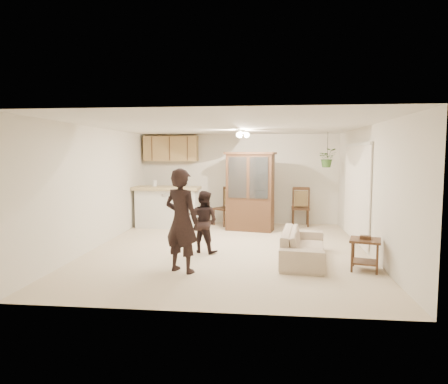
# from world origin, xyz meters

# --- Properties ---
(floor) EXTENTS (6.50, 6.50, 0.00)m
(floor) POSITION_xyz_m (0.00, 0.00, 0.00)
(floor) COLOR beige
(floor) RESTS_ON ground
(ceiling) EXTENTS (5.50, 6.50, 0.02)m
(ceiling) POSITION_xyz_m (0.00, 0.00, 2.50)
(ceiling) COLOR silver
(ceiling) RESTS_ON wall_back
(wall_back) EXTENTS (5.50, 0.02, 2.50)m
(wall_back) POSITION_xyz_m (0.00, 3.25, 1.25)
(wall_back) COLOR silver
(wall_back) RESTS_ON ground
(wall_front) EXTENTS (5.50, 0.02, 2.50)m
(wall_front) POSITION_xyz_m (0.00, -3.25, 1.25)
(wall_front) COLOR silver
(wall_front) RESTS_ON ground
(wall_left) EXTENTS (0.02, 6.50, 2.50)m
(wall_left) POSITION_xyz_m (-2.75, 0.00, 1.25)
(wall_left) COLOR silver
(wall_left) RESTS_ON ground
(wall_right) EXTENTS (0.02, 6.50, 2.50)m
(wall_right) POSITION_xyz_m (2.75, 0.00, 1.25)
(wall_right) COLOR silver
(wall_right) RESTS_ON ground
(breakfast_bar) EXTENTS (1.60, 0.55, 1.00)m
(breakfast_bar) POSITION_xyz_m (-1.85, 2.35, 0.50)
(breakfast_bar) COLOR silver
(breakfast_bar) RESTS_ON floor
(bar_top) EXTENTS (1.75, 0.70, 0.08)m
(bar_top) POSITION_xyz_m (-1.85, 2.35, 1.05)
(bar_top) COLOR tan
(bar_top) RESTS_ON breakfast_bar
(upper_cabinets) EXTENTS (1.50, 0.34, 0.70)m
(upper_cabinets) POSITION_xyz_m (-1.90, 3.07, 2.10)
(upper_cabinets) COLOR olive
(upper_cabinets) RESTS_ON wall_back
(vertical_blinds) EXTENTS (0.06, 2.30, 2.10)m
(vertical_blinds) POSITION_xyz_m (2.71, 0.90, 1.10)
(vertical_blinds) COLOR white
(vertical_blinds) RESTS_ON wall_right
(ceiling_fixture) EXTENTS (0.36, 0.36, 0.20)m
(ceiling_fixture) POSITION_xyz_m (0.20, 1.20, 2.40)
(ceiling_fixture) COLOR #FFF0BF
(ceiling_fixture) RESTS_ON ceiling
(hanging_plant) EXTENTS (0.43, 0.37, 0.48)m
(hanging_plant) POSITION_xyz_m (2.30, 2.40, 1.85)
(hanging_plant) COLOR #244F1F
(hanging_plant) RESTS_ON ceiling
(plant_cord) EXTENTS (0.01, 0.01, 0.65)m
(plant_cord) POSITION_xyz_m (2.30, 2.40, 2.17)
(plant_cord) COLOR black
(plant_cord) RESTS_ON ceiling
(sofa) EXTENTS (0.94, 1.95, 0.73)m
(sofa) POSITION_xyz_m (1.46, -0.66, 0.37)
(sofa) COLOR beige
(sofa) RESTS_ON floor
(adult) EXTENTS (0.78, 0.67, 1.80)m
(adult) POSITION_xyz_m (-0.61, -1.60, 0.90)
(adult) COLOR black
(adult) RESTS_ON floor
(child) EXTENTS (0.80, 0.71, 1.35)m
(child) POSITION_xyz_m (-0.45, -0.25, 0.68)
(child) COLOR black
(child) RESTS_ON floor
(china_hutch) EXTENTS (1.34, 0.74, 2.00)m
(china_hutch) POSITION_xyz_m (0.36, 2.13, 0.99)
(china_hutch) COLOR #3A2315
(china_hutch) RESTS_ON floor
(side_table) EXTENTS (0.60, 0.60, 0.59)m
(side_table) POSITION_xyz_m (2.42, -1.20, 0.28)
(side_table) COLOR #3A2315
(side_table) RESTS_ON floor
(chair_bar) EXTENTS (0.51, 0.51, 0.99)m
(chair_bar) POSITION_xyz_m (-2.04, 2.85, 0.28)
(chair_bar) COLOR #3A2315
(chair_bar) RESTS_ON floor
(chair_hutch_left) EXTENTS (0.65, 0.65, 1.05)m
(chair_hutch_left) POSITION_xyz_m (-0.38, 2.80, 0.29)
(chair_hutch_left) COLOR #3A2315
(chair_hutch_left) RESTS_ON floor
(chair_hutch_right) EXTENTS (0.49, 0.49, 1.08)m
(chair_hutch_right) POSITION_xyz_m (1.70, 2.96, 0.30)
(chair_hutch_right) COLOR #3A2315
(chair_hutch_right) RESTS_ON floor
(controller_adult) EXTENTS (0.10, 0.15, 0.05)m
(controller_adult) POSITION_xyz_m (-0.78, -1.97, 1.32)
(controller_adult) COLOR white
(controller_adult) RESTS_ON adult
(controller_child) EXTENTS (0.07, 0.11, 0.03)m
(controller_child) POSITION_xyz_m (-0.56, -0.51, 0.75)
(controller_child) COLOR white
(controller_child) RESTS_ON child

